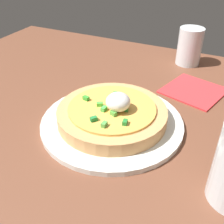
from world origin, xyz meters
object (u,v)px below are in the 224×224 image
at_px(plate, 112,122).
at_px(napkin, 194,91).
at_px(pizza, 112,113).
at_px(cup_near, 189,48).

height_order(plate, napkin, plate).
xyz_separation_m(plate, napkin, (0.12, 0.21, -0.00)).
height_order(pizza, cup_near, cup_near).
bearing_deg(cup_near, plate, -100.72).
relative_size(plate, napkin, 2.19).
bearing_deg(plate, pizza, -19.92).
bearing_deg(pizza, napkin, 59.80).
bearing_deg(napkin, cup_near, 108.23).
xyz_separation_m(pizza, napkin, (0.12, 0.21, -0.03)).
distance_m(cup_near, napkin, 0.18).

